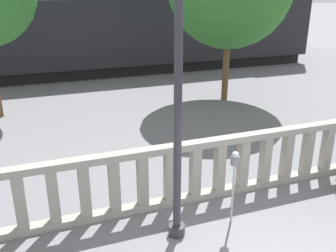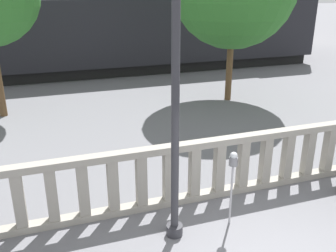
# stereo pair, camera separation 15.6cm
# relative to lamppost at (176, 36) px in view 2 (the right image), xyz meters

# --- Properties ---
(balustrade) EXTENTS (14.09, 0.24, 1.34)m
(balustrade) POSITION_rel_lamppost_xyz_m (1.08, 1.00, -2.91)
(balustrade) COLOR gray
(balustrade) RESTS_ON ground
(lamppost) EXTENTS (0.34, 0.34, 6.49)m
(lamppost) POSITION_rel_lamppost_xyz_m (0.00, 0.00, 0.00)
(lamppost) COLOR #2D2D33
(lamppost) RESTS_ON ground
(parking_meter) EXTENTS (0.16, 0.16, 1.49)m
(parking_meter) POSITION_rel_lamppost_xyz_m (1.13, -0.00, -2.39)
(parking_meter) COLOR #99999E
(parking_meter) RESTS_ON ground
(train_near) EXTENTS (25.36, 2.85, 4.30)m
(train_near) POSITION_rel_lamppost_xyz_m (0.44, 13.85, -1.64)
(train_near) COLOR black
(train_near) RESTS_ON ground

